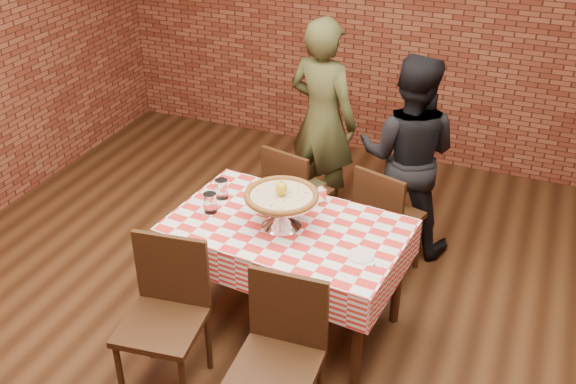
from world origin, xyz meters
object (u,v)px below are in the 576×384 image
at_px(diner_black, 408,156).
at_px(chair_near_right, 276,368).
at_px(chair_far_left, 299,196).
at_px(chair_near_left, 161,324).
at_px(table, 288,276).
at_px(water_glass_right, 221,189).
at_px(water_glass_left, 210,203).
at_px(chair_far_right, 389,219).
at_px(pizza, 281,196).
at_px(condiment_caddy, 316,192).
at_px(pizza_stand, 282,211).
at_px(diner_olive, 323,120).

bearing_deg(diner_black, chair_near_right, 82.20).
bearing_deg(chair_far_left, chair_near_left, 96.63).
xyz_separation_m(table, chair_far_left, (-0.26, 0.84, 0.06)).
bearing_deg(water_glass_right, water_glass_left, -85.59).
bearing_deg(chair_far_right, water_glass_right, 51.40).
bearing_deg(pizza, condiment_caddy, 73.32).
height_order(pizza, chair_near_right, pizza).
bearing_deg(chair_near_right, diner_black, 81.63).
bearing_deg(chair_far_right, chair_near_left, 77.39).
relative_size(chair_far_right, diner_black, 0.57).
xyz_separation_m(chair_far_right, diner_black, (0.01, 0.38, 0.32)).
distance_m(table, pizza_stand, 0.48).
bearing_deg(water_glass_right, chair_near_right, -50.64).
height_order(pizza_stand, pizza, pizza).
height_order(chair_near_left, chair_far_left, chair_near_left).
height_order(water_glass_right, chair_near_right, chair_near_right).
bearing_deg(chair_far_right, pizza, 76.23).
distance_m(condiment_caddy, chair_far_left, 0.73).
bearing_deg(table, chair_far_left, 107.11).
height_order(chair_near_left, diner_olive, diner_olive).
relative_size(pizza_stand, diner_black, 0.29).
distance_m(pizza, water_glass_right, 0.52).
distance_m(chair_near_left, diner_olive, 2.21).
bearing_deg(chair_near_left, table, 52.98).
bearing_deg(water_glass_left, water_glass_right, 94.41).
xyz_separation_m(table, chair_near_left, (-0.43, -0.77, 0.08)).
height_order(chair_near_right, chair_far_left, chair_near_right).
distance_m(chair_far_right, diner_olive, 1.02).
xyz_separation_m(condiment_caddy, chair_near_right, (0.21, -1.14, -0.37)).
xyz_separation_m(pizza_stand, condiment_caddy, (0.10, 0.33, -0.03)).
bearing_deg(chair_near_right, chair_far_right, 80.91).
distance_m(chair_far_right, diner_black, 0.50).
height_order(table, water_glass_left, water_glass_left).
xyz_separation_m(water_glass_left, water_glass_right, (-0.01, 0.18, 0.00)).
bearing_deg(diner_black, chair_far_right, 85.32).
distance_m(pizza_stand, diner_olive, 1.44).
xyz_separation_m(pizza, diner_olive, (-0.25, 1.42, -0.14)).
bearing_deg(table, chair_far_right, 60.96).
height_order(condiment_caddy, chair_far_left, condiment_caddy).
bearing_deg(diner_black, table, 66.13).
height_order(pizza_stand, diner_black, diner_black).
height_order(water_glass_right, chair_far_right, water_glass_right).
xyz_separation_m(water_glass_left, diner_black, (0.95, 1.21, -0.07)).
distance_m(chair_far_left, diner_olive, 0.68).
height_order(pizza_stand, water_glass_right, pizza_stand).
bearing_deg(chair_near_right, pizza_stand, 107.55).
bearing_deg(condiment_caddy, pizza, -84.01).
distance_m(pizza_stand, pizza, 0.10).
relative_size(chair_near_right, diner_black, 0.60).
relative_size(water_glass_left, chair_near_right, 0.14).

